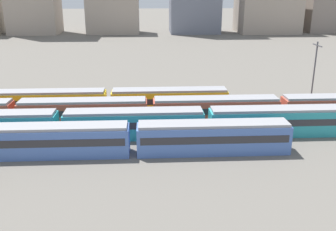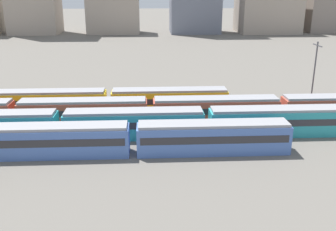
{
  "view_description": "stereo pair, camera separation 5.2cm",
  "coord_description": "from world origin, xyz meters",
  "px_view_note": "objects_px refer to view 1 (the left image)",
  "views": [
    {
      "loc": [
        21.95,
        -41.58,
        18.85
      ],
      "look_at": [
        24.59,
        7.8,
        2.04
      ],
      "focal_mm": 40.85,
      "sensor_mm": 36.0,
      "label": 1
    },
    {
      "loc": [
        22.0,
        -41.58,
        18.85
      ],
      "look_at": [
        24.59,
        7.8,
        2.04
      ],
      "focal_mm": 40.85,
      "sensor_mm": 36.0,
      "label": 2
    }
  ],
  "objects_px": {
    "train_track_2": "(216,110)",
    "train_track_3": "(47,102)",
    "train_track_0": "(51,140)",
    "catenary_pole_1": "(314,70)",
    "train_track_1": "(206,122)"
  },
  "relations": [
    {
      "from": "train_track_2",
      "to": "train_track_1",
      "type": "bearing_deg",
      "value": -112.25
    },
    {
      "from": "train_track_2",
      "to": "train_track_3",
      "type": "xyz_separation_m",
      "value": [
        -25.26,
        5.2,
        -0.0
      ]
    },
    {
      "from": "train_track_3",
      "to": "catenary_pole_1",
      "type": "xyz_separation_m",
      "value": [
        42.77,
        2.88,
        3.87
      ]
    },
    {
      "from": "train_track_1",
      "to": "catenary_pole_1",
      "type": "height_order",
      "value": "catenary_pole_1"
    },
    {
      "from": "train_track_0",
      "to": "train_track_2",
      "type": "height_order",
      "value": "same"
    },
    {
      "from": "train_track_3",
      "to": "catenary_pole_1",
      "type": "height_order",
      "value": "catenary_pole_1"
    },
    {
      "from": "train_track_0",
      "to": "train_track_1",
      "type": "distance_m",
      "value": 19.57
    },
    {
      "from": "train_track_1",
      "to": "catenary_pole_1",
      "type": "distance_m",
      "value": 24.02
    },
    {
      "from": "train_track_1",
      "to": "train_track_3",
      "type": "xyz_separation_m",
      "value": [
        -23.13,
        10.4,
        -0.0
      ]
    },
    {
      "from": "train_track_1",
      "to": "catenary_pole_1",
      "type": "bearing_deg",
      "value": 34.08
    },
    {
      "from": "train_track_2",
      "to": "catenary_pole_1",
      "type": "height_order",
      "value": "catenary_pole_1"
    },
    {
      "from": "train_track_0",
      "to": "train_track_3",
      "type": "xyz_separation_m",
      "value": [
        -4.27,
        15.6,
        0.0
      ]
    },
    {
      "from": "train_track_0",
      "to": "train_track_3",
      "type": "height_order",
      "value": "same"
    },
    {
      "from": "train_track_0",
      "to": "train_track_3",
      "type": "bearing_deg",
      "value": 105.3
    },
    {
      "from": "train_track_0",
      "to": "catenary_pole_1",
      "type": "distance_m",
      "value": 42.88
    }
  ]
}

